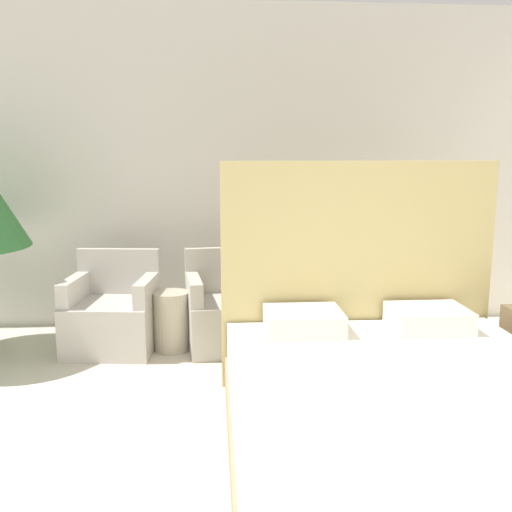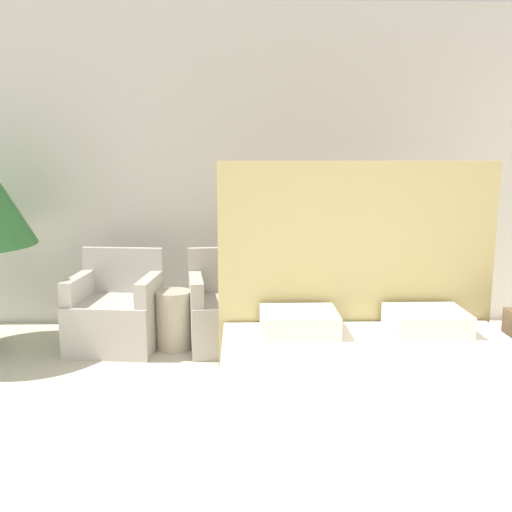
{
  "view_description": "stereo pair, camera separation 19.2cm",
  "coord_description": "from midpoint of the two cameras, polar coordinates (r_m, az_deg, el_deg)",
  "views": [
    {
      "loc": [
        -0.24,
        -1.35,
        1.61
      ],
      "look_at": [
        0.07,
        2.79,
        0.84
      ],
      "focal_mm": 40.0,
      "sensor_mm": 36.0,
      "label": 1
    },
    {
      "loc": [
        -0.04,
        -1.36,
        1.61
      ],
      "look_at": [
        0.07,
        2.79,
        0.84
      ],
      "focal_mm": 40.0,
      "sensor_mm": 36.0,
      "label": 2
    }
  ],
  "objects": [
    {
      "name": "wall_back",
      "position": [
        5.3,
        -0.12,
        8.76
      ],
      "size": [
        10.0,
        0.06,
        2.9
      ],
      "color": "silver",
      "rests_on": "ground_plane"
    },
    {
      "name": "bed",
      "position": [
        3.17,
        15.15,
        -14.63
      ],
      "size": [
        1.86,
        2.25,
        1.54
      ],
      "color": "#8C7A5B",
      "rests_on": "ground_plane"
    },
    {
      "name": "armchair_near_window_left",
      "position": [
        4.83,
        -12.76,
        -5.92
      ],
      "size": [
        0.75,
        0.67,
        0.8
      ],
      "rotation": [
        0.0,
        0.0,
        -0.11
      ],
      "color": "#B7B2A8",
      "rests_on": "ground_plane"
    },
    {
      "name": "armchair_near_window_right",
      "position": [
        4.74,
        -1.22,
        -5.97
      ],
      "size": [
        0.76,
        0.68,
        0.8
      ],
      "rotation": [
        0.0,
        0.0,
        0.12
      ],
      "color": "#B7B2A8",
      "rests_on": "ground_plane"
    },
    {
      "name": "side_table",
      "position": [
        4.74,
        -7.06,
        -6.36
      ],
      "size": [
        0.3,
        0.3,
        0.48
      ],
      "color": "#B7AD93",
      "rests_on": "ground_plane"
    }
  ]
}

